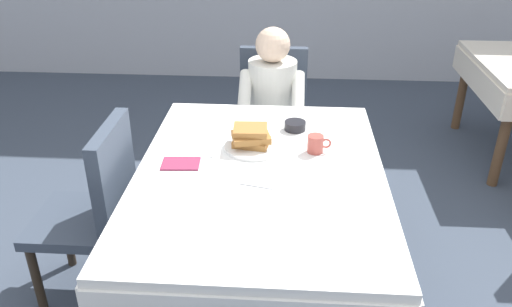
% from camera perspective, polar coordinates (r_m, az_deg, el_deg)
% --- Properties ---
extents(ground_plane, '(14.00, 14.00, 0.00)m').
position_cam_1_polar(ground_plane, '(2.74, 0.40, -15.44)').
color(ground_plane, '#3D4756').
extents(dining_table_main, '(1.12, 1.52, 0.74)m').
position_cam_1_polar(dining_table_main, '(2.34, 0.45, -3.76)').
color(dining_table_main, white).
rests_on(dining_table_main, ground).
extents(chair_diner, '(0.44, 0.45, 0.93)m').
position_cam_1_polar(chair_diner, '(3.43, 1.83, 4.75)').
color(chair_diner, '#384251').
rests_on(chair_diner, ground).
extents(diner_person, '(0.40, 0.43, 1.12)m').
position_cam_1_polar(diner_person, '(3.24, 1.76, 5.93)').
color(diner_person, silver).
rests_on(diner_person, ground).
extents(chair_left_side, '(0.45, 0.44, 0.93)m').
position_cam_1_polar(chair_left_side, '(2.56, -17.12, -5.30)').
color(chair_left_side, '#384251').
rests_on(chair_left_side, ground).
extents(plate_breakfast, '(0.28, 0.28, 0.02)m').
position_cam_1_polar(plate_breakfast, '(2.48, -0.30, 0.75)').
color(plate_breakfast, white).
rests_on(plate_breakfast, dining_table_main).
extents(breakfast_stack, '(0.20, 0.17, 0.09)m').
position_cam_1_polar(breakfast_stack, '(2.46, -0.56, 1.91)').
color(breakfast_stack, '#A36B33').
rests_on(breakfast_stack, plate_breakfast).
extents(cup_coffee, '(0.11, 0.08, 0.08)m').
position_cam_1_polar(cup_coffee, '(2.44, 6.63, 1.07)').
color(cup_coffee, '#B24C42').
rests_on(cup_coffee, dining_table_main).
extents(bowl_butter, '(0.11, 0.11, 0.04)m').
position_cam_1_polar(bowl_butter, '(2.67, 4.33, 3.09)').
color(bowl_butter, black).
rests_on(bowl_butter, dining_table_main).
extents(fork_left_of_plate, '(0.01, 0.18, 0.00)m').
position_cam_1_polar(fork_left_of_plate, '(2.48, -4.71, 0.56)').
color(fork_left_of_plate, silver).
rests_on(fork_left_of_plate, dining_table_main).
extents(knife_right_of_plate, '(0.03, 0.20, 0.00)m').
position_cam_1_polar(knife_right_of_plate, '(2.46, 4.09, 0.29)').
color(knife_right_of_plate, silver).
rests_on(knife_right_of_plate, dining_table_main).
extents(spoon_near_edge, '(0.15, 0.05, 0.00)m').
position_cam_1_polar(spoon_near_edge, '(2.17, 0.02, -3.58)').
color(spoon_near_edge, silver).
rests_on(spoon_near_edge, dining_table_main).
extents(napkin_folded, '(0.18, 0.13, 0.01)m').
position_cam_1_polar(napkin_folded, '(2.36, -8.31, -1.11)').
color(napkin_folded, '#8C2D4C').
rests_on(napkin_folded, dining_table_main).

